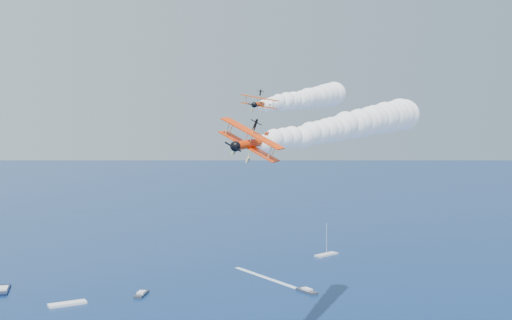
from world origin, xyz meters
TOP-DOWN VIEW (x-y plane):
  - biplane_lead at (18.81, 37.33)m, footprint 9.35×10.02m
  - biplane_trail at (-4.15, 7.51)m, footprint 10.87×12.19m
  - smoke_trail_lead at (43.96, 54.22)m, footprint 63.23×59.17m
  - smoke_trail_trail at (23.72, 19.41)m, footprint 62.76×47.62m
  - boat_wakes at (14.34, 122.89)m, footprint 123.29×147.39m

SIDE VIEW (x-z plane):
  - boat_wakes at x=14.34m, z-range 0.01..0.05m
  - biplane_trail at x=-4.15m, z-range 46.49..55.34m
  - smoke_trail_trail at x=23.72m, z-range 47.81..58.64m
  - biplane_lead at x=18.81m, z-range 54.07..59.95m
  - smoke_trail_lead at x=43.96m, z-range 53.90..64.74m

